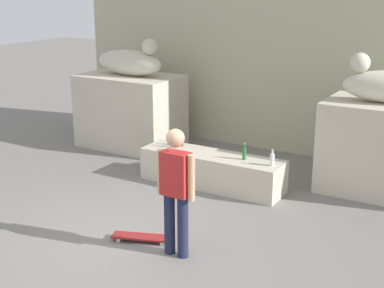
{
  "coord_description": "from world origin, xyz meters",
  "views": [
    {
      "loc": [
        4.19,
        -5.31,
        3.38
      ],
      "look_at": [
        0.32,
        1.22,
        1.1
      ],
      "focal_mm": 51.19,
      "sensor_mm": 36.0,
      "label": 1
    }
  ],
  "objects_px": {
    "skater": "(176,187)",
    "bottle_green": "(244,153)",
    "skateboard": "(141,237)",
    "bottle_clear": "(272,159)",
    "bottle_brown": "(181,140)",
    "bottle_orange": "(176,142)",
    "statue_reclining_left": "(130,62)"
  },
  "relations": [
    {
      "from": "skateboard",
      "to": "bottle_green",
      "type": "xyz_separation_m",
      "value": [
        0.4,
        2.34,
        0.61
      ]
    },
    {
      "from": "skateboard",
      "to": "bottle_clear",
      "type": "bearing_deg",
      "value": -132.68
    },
    {
      "from": "skateboard",
      "to": "bottle_orange",
      "type": "xyz_separation_m",
      "value": [
        -0.92,
        2.33,
        0.6
      ]
    },
    {
      "from": "bottle_clear",
      "to": "bottle_orange",
      "type": "distance_m",
      "value": 1.83
    },
    {
      "from": "skater",
      "to": "bottle_green",
      "type": "relative_size",
      "value": 5.9
    },
    {
      "from": "statue_reclining_left",
      "to": "bottle_brown",
      "type": "relative_size",
      "value": 6.21
    },
    {
      "from": "bottle_orange",
      "to": "bottle_green",
      "type": "relative_size",
      "value": 0.9
    },
    {
      "from": "bottle_green",
      "to": "bottle_clear",
      "type": "bearing_deg",
      "value": -6.45
    },
    {
      "from": "bottle_orange",
      "to": "bottle_clear",
      "type": "bearing_deg",
      "value": -1.63
    },
    {
      "from": "statue_reclining_left",
      "to": "bottle_brown",
      "type": "bearing_deg",
      "value": -25.78
    },
    {
      "from": "statue_reclining_left",
      "to": "bottle_orange",
      "type": "bearing_deg",
      "value": -29.38
    },
    {
      "from": "skater",
      "to": "skateboard",
      "type": "relative_size",
      "value": 2.04
    },
    {
      "from": "bottle_clear",
      "to": "bottle_green",
      "type": "distance_m",
      "value": 0.52
    },
    {
      "from": "bottle_clear",
      "to": "skater",
      "type": "bearing_deg",
      "value": -97.5
    },
    {
      "from": "bottle_brown",
      "to": "bottle_green",
      "type": "bearing_deg",
      "value": -6.09
    },
    {
      "from": "bottle_orange",
      "to": "skater",
      "type": "bearing_deg",
      "value": -57.64
    },
    {
      "from": "skateboard",
      "to": "bottle_clear",
      "type": "relative_size",
      "value": 3.04
    },
    {
      "from": "skateboard",
      "to": "bottle_brown",
      "type": "relative_size",
      "value": 3.12
    },
    {
      "from": "statue_reclining_left",
      "to": "skater",
      "type": "xyz_separation_m",
      "value": [
        3.36,
        -3.59,
        -0.87
      ]
    },
    {
      "from": "skater",
      "to": "skateboard",
      "type": "xyz_separation_m",
      "value": [
        -0.6,
        0.07,
        -0.86
      ]
    },
    {
      "from": "bottle_brown",
      "to": "skateboard",
      "type": "bearing_deg",
      "value": -70.1
    },
    {
      "from": "bottle_clear",
      "to": "bottle_brown",
      "type": "height_order",
      "value": "bottle_clear"
    },
    {
      "from": "skater",
      "to": "bottle_brown",
      "type": "distance_m",
      "value": 2.96
    },
    {
      "from": "bottle_clear",
      "to": "skateboard",
      "type": "bearing_deg",
      "value": -111.77
    },
    {
      "from": "bottle_orange",
      "to": "bottle_brown",
      "type": "height_order",
      "value": "bottle_brown"
    },
    {
      "from": "statue_reclining_left",
      "to": "skateboard",
      "type": "bearing_deg",
      "value": -48.32
    },
    {
      "from": "skater",
      "to": "bottle_brown",
      "type": "xyz_separation_m",
      "value": [
        -1.5,
        2.54,
        -0.25
      ]
    },
    {
      "from": "bottle_clear",
      "to": "bottle_orange",
      "type": "xyz_separation_m",
      "value": [
        -1.83,
        0.05,
        -0.01
      ]
    },
    {
      "from": "bottle_clear",
      "to": "bottle_orange",
      "type": "bearing_deg",
      "value": 178.37
    },
    {
      "from": "skateboard",
      "to": "bottle_clear",
      "type": "xyz_separation_m",
      "value": [
        0.91,
        2.28,
        0.61
      ]
    },
    {
      "from": "skater",
      "to": "skateboard",
      "type": "height_order",
      "value": "skater"
    },
    {
      "from": "bottle_brown",
      "to": "bottle_orange",
      "type": "bearing_deg",
      "value": -99.61
    }
  ]
}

